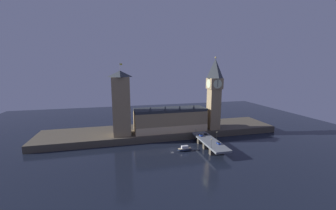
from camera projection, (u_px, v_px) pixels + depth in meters
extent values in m
plane|color=black|center=(172.00, 149.00, 161.07)|extent=(400.00, 400.00, 0.00)
cube|color=#4C4438|center=(162.00, 131.00, 197.79)|extent=(220.00, 42.00, 5.87)
cube|color=#9E845B|center=(170.00, 121.00, 189.41)|extent=(65.23, 20.82, 18.43)
cube|color=beige|center=(173.00, 130.00, 180.39)|extent=(65.23, 0.20, 6.64)
cube|color=#2D3338|center=(170.00, 110.00, 187.57)|extent=(65.23, 19.15, 2.40)
cone|color=#2D3338|center=(150.00, 109.00, 173.88)|extent=(2.40, 2.40, 4.06)
cone|color=#2D3338|center=(165.00, 108.00, 176.99)|extent=(2.40, 2.40, 4.06)
cone|color=#2D3338|center=(180.00, 108.00, 180.11)|extent=(2.40, 2.40, 4.06)
cone|color=#2D3338|center=(194.00, 107.00, 183.22)|extent=(2.40, 2.40, 4.06)
cube|color=#9E845B|center=(214.00, 109.00, 193.32)|extent=(10.06, 10.06, 38.09)
cube|color=#9E845B|center=(215.00, 83.00, 189.09)|extent=(11.87, 11.87, 9.81)
cylinder|color=beige|center=(218.00, 84.00, 183.30)|extent=(8.29, 0.25, 8.29)
cylinder|color=beige|center=(212.00, 83.00, 194.88)|extent=(8.29, 0.25, 8.29)
cylinder|color=beige|center=(221.00, 83.00, 190.54)|extent=(0.25, 8.29, 8.29)
cylinder|color=beige|center=(208.00, 84.00, 187.64)|extent=(0.25, 8.29, 8.29)
cube|color=black|center=(218.00, 83.00, 183.01)|extent=(0.36, 0.10, 6.22)
pyramid|color=#2D3338|center=(215.00, 68.00, 186.68)|extent=(11.87, 11.87, 17.53)
sphere|color=gold|center=(216.00, 58.00, 184.99)|extent=(1.60, 1.60, 1.60)
cube|color=#9E845B|center=(121.00, 106.00, 174.23)|extent=(14.51, 14.51, 49.74)
pyramid|color=#2D3338|center=(120.00, 74.00, 169.38)|extent=(14.80, 14.80, 5.22)
cylinder|color=#99999E|center=(120.00, 67.00, 168.39)|extent=(0.24, 0.24, 6.00)
cube|color=gold|center=(121.00, 64.00, 168.28)|extent=(2.00, 0.08, 1.20)
cube|color=slate|center=(210.00, 141.00, 162.24)|extent=(12.54, 46.00, 1.40)
cube|color=#4C4438|center=(216.00, 151.00, 151.85)|extent=(10.66, 3.20, 5.23)
cube|color=#4C4438|center=(210.00, 145.00, 162.83)|extent=(10.66, 3.20, 5.23)
cube|color=#4C4438|center=(204.00, 140.00, 173.81)|extent=(10.66, 3.20, 5.23)
cube|color=navy|center=(201.00, 135.00, 172.70)|extent=(1.98, 4.79, 0.93)
cube|color=black|center=(201.00, 134.00, 172.58)|extent=(1.63, 2.15, 0.45)
cylinder|color=black|center=(199.00, 135.00, 173.95)|extent=(0.22, 0.64, 0.64)
cylinder|color=black|center=(201.00, 135.00, 174.40)|extent=(0.22, 0.64, 0.64)
cylinder|color=black|center=(200.00, 136.00, 171.12)|extent=(0.22, 0.64, 0.64)
cylinder|color=black|center=(202.00, 136.00, 171.57)|extent=(0.22, 0.64, 0.64)
cube|color=navy|center=(218.00, 143.00, 154.09)|extent=(1.72, 3.91, 0.88)
cube|color=black|center=(218.00, 142.00, 153.97)|extent=(1.41, 1.76, 0.45)
cylinder|color=black|center=(220.00, 144.00, 153.18)|extent=(0.22, 0.64, 0.64)
cylinder|color=black|center=(218.00, 144.00, 152.79)|extent=(0.22, 0.64, 0.64)
cylinder|color=black|center=(219.00, 143.00, 155.49)|extent=(0.22, 0.64, 0.64)
cylinder|color=black|center=(217.00, 143.00, 155.10)|extent=(0.22, 0.64, 0.64)
cube|color=black|center=(206.00, 134.00, 175.31)|extent=(1.78, 4.04, 0.68)
cube|color=black|center=(206.00, 134.00, 175.21)|extent=(1.46, 1.82, 0.45)
cylinder|color=black|center=(208.00, 135.00, 174.35)|extent=(0.22, 0.64, 0.64)
cylinder|color=black|center=(206.00, 135.00, 173.95)|extent=(0.22, 0.64, 0.64)
cylinder|color=black|center=(206.00, 134.00, 176.75)|extent=(0.22, 0.64, 0.64)
cylinder|color=black|center=(204.00, 134.00, 176.34)|extent=(0.22, 0.64, 0.64)
cylinder|color=#2D3333|center=(211.00, 148.00, 146.61)|extent=(0.56, 0.56, 0.50)
cylinder|color=#2D3333|center=(211.00, 144.00, 146.06)|extent=(0.18, 0.18, 5.66)
sphere|color=#F9E5A3|center=(212.00, 139.00, 145.46)|extent=(0.60, 0.60, 0.60)
sphere|color=#F9E5A3|center=(211.00, 140.00, 145.42)|extent=(0.44, 0.44, 0.44)
sphere|color=#F9E5A3|center=(212.00, 139.00, 145.63)|extent=(0.44, 0.44, 0.44)
cylinder|color=#2D3333|center=(217.00, 139.00, 163.49)|extent=(0.56, 0.56, 0.50)
cylinder|color=#2D3333|center=(217.00, 136.00, 162.97)|extent=(0.18, 0.18, 5.36)
sphere|color=#F9E5A3|center=(217.00, 132.00, 162.40)|extent=(0.60, 0.60, 0.60)
sphere|color=#F9E5A3|center=(216.00, 132.00, 162.35)|extent=(0.44, 0.44, 0.44)
sphere|color=#F9E5A3|center=(217.00, 132.00, 162.57)|extent=(0.44, 0.44, 0.44)
cylinder|color=#2D3333|center=(196.00, 135.00, 174.72)|extent=(0.56, 0.56, 0.50)
cylinder|color=#2D3333|center=(196.00, 132.00, 174.25)|extent=(0.18, 0.18, 4.77)
sphere|color=#F9E5A3|center=(196.00, 129.00, 173.74)|extent=(0.60, 0.60, 0.60)
sphere|color=#F9E5A3|center=(195.00, 129.00, 173.69)|extent=(0.44, 0.44, 0.44)
sphere|color=#F9E5A3|center=(196.00, 129.00, 173.90)|extent=(0.44, 0.44, 0.44)
ellipsoid|color=#1E2842|center=(185.00, 150.00, 158.09)|extent=(11.61, 3.85, 2.05)
cube|color=tan|center=(185.00, 148.00, 157.93)|extent=(10.22, 3.08, 0.24)
cube|color=silver|center=(185.00, 147.00, 157.73)|extent=(5.22, 2.39, 2.05)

